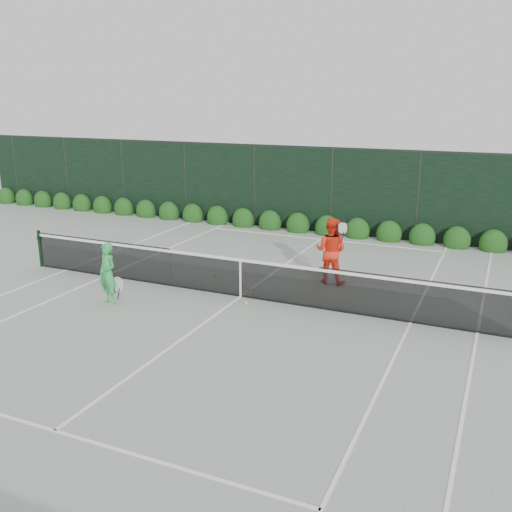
% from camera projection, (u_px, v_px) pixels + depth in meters
% --- Properties ---
extents(ground, '(80.00, 80.00, 0.00)m').
position_uv_depth(ground, '(241.00, 297.00, 14.05)').
color(ground, gray).
rests_on(ground, ground).
extents(tennis_net, '(12.90, 0.10, 1.07)m').
position_uv_depth(tennis_net, '(240.00, 276.00, 13.92)').
color(tennis_net, black).
rests_on(tennis_net, ground).
extents(player_woman, '(0.67, 0.52, 1.48)m').
position_uv_depth(player_woman, '(108.00, 274.00, 13.43)').
color(player_woman, green).
rests_on(player_woman, ground).
extents(player_man, '(0.94, 0.70, 1.75)m').
position_uv_depth(player_man, '(331.00, 251.00, 14.88)').
color(player_man, '#FA2D15').
rests_on(player_man, ground).
extents(court_lines, '(11.03, 23.83, 0.01)m').
position_uv_depth(court_lines, '(241.00, 296.00, 14.05)').
color(court_lines, white).
rests_on(court_lines, ground).
extents(windscreen_fence, '(32.00, 21.07, 3.06)m').
position_uv_depth(windscreen_fence, '(181.00, 267.00, 11.26)').
color(windscreen_fence, black).
rests_on(windscreen_fence, ground).
extents(hedge_row, '(31.66, 0.65, 0.94)m').
position_uv_depth(hedge_row, '(327.00, 228.00, 20.28)').
color(hedge_row, '#0F340E').
rests_on(hedge_row, ground).
extents(tennis_balls, '(3.40, 1.64, 0.07)m').
position_uv_depth(tennis_balls, '(255.00, 289.00, 14.49)').
color(tennis_balls, '#D0EB34').
rests_on(tennis_balls, ground).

